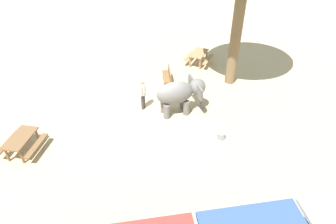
# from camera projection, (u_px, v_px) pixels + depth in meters

# --- Properties ---
(ground_plane) EXTENTS (60.00, 60.00, 0.00)m
(ground_plane) POSITION_uv_depth(u_px,v_px,m) (155.00, 114.00, 14.55)
(ground_plane) COLOR tan
(elephant) EXTENTS (2.48, 1.65, 1.70)m
(elephant) POSITION_uv_depth(u_px,v_px,m) (180.00, 93.00, 14.03)
(elephant) COLOR slate
(elephant) RESTS_ON ground_plane
(person_handler) EXTENTS (0.32, 0.48, 1.62)m
(person_handler) POSITION_uv_depth(u_px,v_px,m) (143.00, 92.00, 14.37)
(person_handler) COLOR #3F3833
(person_handler) RESTS_ON ground_plane
(wooden_bench) EXTENTS (0.49, 1.42, 0.88)m
(wooden_bench) POSITION_uv_depth(u_px,v_px,m) (168.00, 76.00, 16.58)
(wooden_bench) COLOR brown
(wooden_bench) RESTS_ON ground_plane
(picnic_table_near) EXTENTS (2.07, 2.07, 0.78)m
(picnic_table_near) POSITION_uv_depth(u_px,v_px,m) (199.00, 55.00, 18.42)
(picnic_table_near) COLOR #9E7A51
(picnic_table_near) RESTS_ON ground_plane
(picnic_table_far) EXTENTS (1.89, 1.90, 0.78)m
(picnic_table_far) POSITION_uv_depth(u_px,v_px,m) (21.00, 141.00, 12.08)
(picnic_table_far) COLOR brown
(picnic_table_far) RESTS_ON ground_plane
(feed_bucket) EXTENTS (0.36, 0.36, 0.32)m
(feed_bucket) POSITION_uv_depth(u_px,v_px,m) (221.00, 135.00, 13.00)
(feed_bucket) COLOR gray
(feed_bucket) RESTS_ON ground_plane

